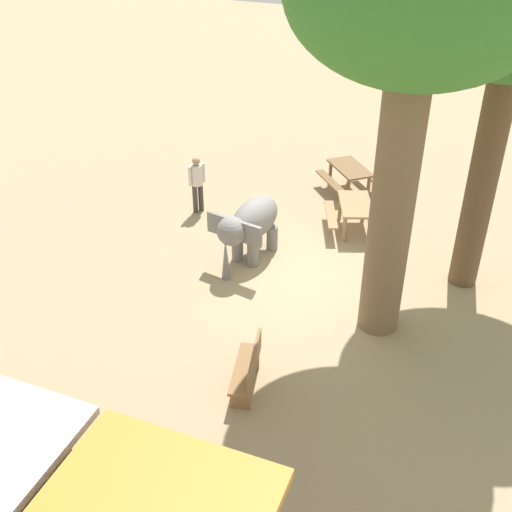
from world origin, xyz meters
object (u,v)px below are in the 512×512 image
elephant (250,224)px  picnic_table_far (355,210)px  picnic_table_near (350,173)px  wooden_bench (248,369)px  person_handler (197,180)px  shade_tree_main (419,5)px

elephant → picnic_table_far: (-2.01, -2.33, -0.38)m
elephant → picnic_table_near: (-1.31, -4.47, -0.38)m
picnic_table_far → wooden_bench: bearing=156.3°
person_handler → picnic_table_far: (-4.26, -0.59, -0.36)m
person_handler → shade_tree_main: (-5.72, 3.13, 5.45)m
shade_tree_main → wooden_bench: size_ratio=5.65×
wooden_bench → picnic_table_far: (-0.35, -6.48, 0.12)m
picnic_table_near → picnic_table_far: 2.26m
shade_tree_main → person_handler: bearing=-28.7°
person_handler → wooden_bench: (-3.90, 5.89, -0.48)m
picnic_table_near → shade_tree_main: bearing=-20.7°
elephant → wooden_bench: (-1.66, 4.15, -0.49)m
shade_tree_main → picnic_table_near: 8.54m
elephant → person_handler: person_handler is taller
picnic_table_far → person_handler: bearing=77.4°
person_handler → wooden_bench: person_handler is taller
shade_tree_main → picnic_table_near: (2.17, -5.86, -5.81)m
shade_tree_main → wooden_bench: (1.82, 2.76, -5.93)m
elephant → picnic_table_near: 4.67m
picnic_table_near → picnic_table_far: same height
elephant → picnic_table_near: elephant is taller
shade_tree_main → wooden_bench: bearing=56.7°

